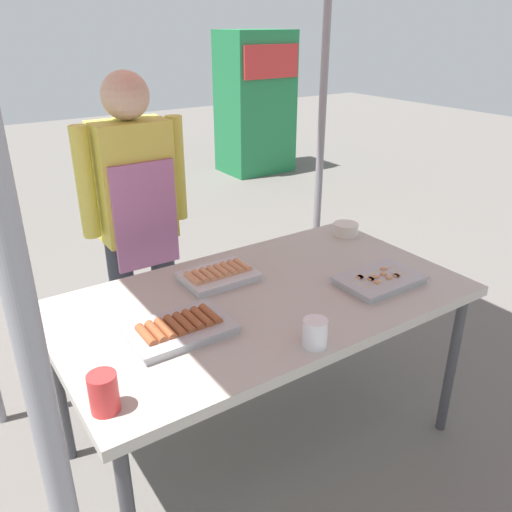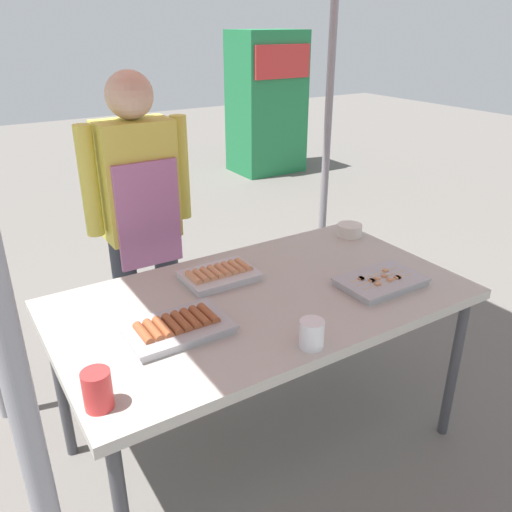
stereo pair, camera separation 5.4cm
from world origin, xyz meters
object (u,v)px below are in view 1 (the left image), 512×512
tray_grilled_sausages (180,328)px  neighbor_stall_left (255,103)px  tray_pork_links (219,275)px  vendor_woman (137,212)px  drink_cup_by_wok (315,333)px  drink_cup_near_edge (104,393)px  tray_meat_skewers (380,280)px  stall_table (263,307)px  condiment_bowl (346,229)px

tray_grilled_sausages → neighbor_stall_left: neighbor_stall_left is taller
tray_pork_links → vendor_woman: (-0.12, 0.55, 0.14)m
drink_cup_by_wok → vendor_woman: size_ratio=0.06×
drink_cup_near_edge → tray_meat_skewers: bearing=5.8°
stall_table → tray_meat_skewers: tray_meat_skewers is taller
vendor_woman → drink_cup_near_edge: bearing=63.2°
condiment_bowl → drink_cup_near_edge: bearing=-157.5°
tray_grilled_sausages → drink_cup_near_edge: (-0.34, -0.23, 0.04)m
vendor_woman → tray_grilled_sausages: bearing=76.7°
tray_meat_skewers → drink_cup_near_edge: (-1.19, -0.12, 0.04)m
tray_meat_skewers → neighbor_stall_left: neighbor_stall_left is taller
tray_pork_links → vendor_woman: 0.58m
drink_cup_near_edge → drink_cup_by_wok: 0.69m
stall_table → tray_pork_links: (-0.08, 0.21, 0.07)m
drink_cup_by_wok → neighbor_stall_left: neighbor_stall_left is taller
tray_grilled_sausages → tray_meat_skewers: tray_grilled_sausages is taller
tray_meat_skewers → drink_cup_by_wok: 0.55m
drink_cup_near_edge → vendor_woman: (0.54, 1.07, 0.10)m
drink_cup_by_wok → drink_cup_near_edge: bearing=173.5°
tray_grilled_sausages → drink_cup_by_wok: drink_cup_by_wok is taller
tray_pork_links → condiment_bowl: condiment_bowl is taller
tray_meat_skewers → neighbor_stall_left: bearing=62.6°
drink_cup_by_wok → neighbor_stall_left: size_ratio=0.06×
condiment_bowl → stall_table: bearing=-157.4°
drink_cup_by_wok → stall_table: bearing=81.7°
vendor_woman → tray_meat_skewers: bearing=124.5°
tray_meat_skewers → drink_cup_by_wok: bearing=-158.6°
drink_cup_by_wok → condiment_bowl: bearing=41.6°
neighbor_stall_left → tray_meat_skewers: bearing=-117.4°
tray_grilled_sausages → tray_pork_links: (0.32, 0.28, 0.00)m
tray_pork_links → neighbor_stall_left: 4.56m
tray_grilled_sausages → neighbor_stall_left: (2.97, 3.99, 0.05)m
stall_table → vendor_woman: size_ratio=1.04×
tray_pork_links → vendor_woman: vendor_woman is taller
tray_meat_skewers → neighbor_stall_left: (2.13, 4.10, 0.06)m
drink_cup_near_edge → vendor_woman: size_ratio=0.08×
stall_table → tray_pork_links: 0.24m
drink_cup_near_edge → drink_cup_by_wok: size_ratio=1.21×
condiment_bowl → drink_cup_near_edge: size_ratio=1.05×
tray_meat_skewers → tray_pork_links: tray_pork_links is taller
tray_meat_skewers → drink_cup_near_edge: bearing=-174.2°
tray_grilled_sausages → drink_cup_near_edge: size_ratio=3.03×
tray_grilled_sausages → tray_meat_skewers: bearing=-7.6°
neighbor_stall_left → drink_cup_by_wok: bearing=-121.5°
tray_grilled_sausages → vendor_woman: size_ratio=0.23×
drink_cup_near_edge → neighbor_stall_left: size_ratio=0.07×
tray_pork_links → drink_cup_near_edge: 0.84m
condiment_bowl → drink_cup_by_wok: bearing=-138.4°
tray_grilled_sausages → vendor_woman: 0.87m
condiment_bowl → drink_cup_near_edge: (-1.44, -0.60, 0.03)m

